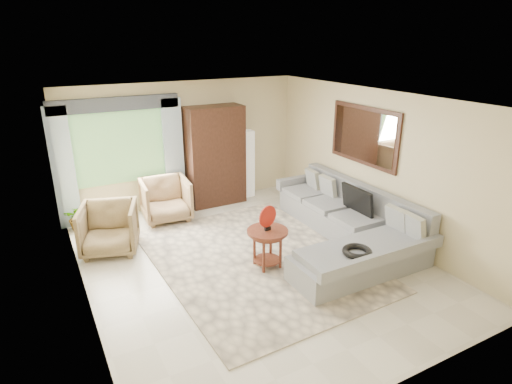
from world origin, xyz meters
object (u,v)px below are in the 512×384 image
armchair_right (166,200)px  floor_lamp (247,164)px  tv_screen (357,200)px  armchair_left (109,228)px  sectional_sofa (347,228)px  potted_plant (78,217)px  armoire (215,156)px  coffee_table (267,248)px

armchair_right → floor_lamp: bearing=17.0°
tv_screen → armchair_left: (-3.98, 1.56, -0.30)m
armchair_left → floor_lamp: floor_lamp is taller
sectional_sofa → armchair_left: size_ratio=3.78×
tv_screen → armchair_left: bearing=158.5°
potted_plant → armoire: armoire is taller
armoire → floor_lamp: size_ratio=1.40×
sectional_sofa → armoire: size_ratio=1.65×
potted_plant → floor_lamp: bearing=2.0°
armoire → potted_plant: bearing=-178.6°
armchair_left → armoire: (2.48, 1.23, 0.63)m
armchair_left → armchair_right: 1.50m
tv_screen → armoire: size_ratio=0.35×
sectional_sofa → tv_screen: bearing=20.6°
sectional_sofa → floor_lamp: size_ratio=2.31×
sectional_sofa → floor_lamp: (-0.43, 2.96, 0.47)m
coffee_table → potted_plant: (-2.42, 2.90, -0.09)m
sectional_sofa → armchair_left: 4.07m
armchair_right → floor_lamp: 2.11m
tv_screen → armchair_right: (-2.74, 2.42, -0.30)m
sectional_sofa → armchair_left: sectional_sofa is taller
floor_lamp → coffee_table: bearing=-112.0°
armchair_right → sectional_sofa: bearing=-40.7°
armchair_right → armoire: (1.24, 0.38, 0.63)m
sectional_sofa → armchair_right: 3.53m
armchair_right → potted_plant: size_ratio=1.86×
sectional_sofa → potted_plant: bearing=145.2°
tv_screen → sectional_sofa: bearing=-159.4°
coffee_table → armchair_right: armchair_right is taller
potted_plant → armoire: (2.84, 0.07, 0.80)m
tv_screen → armchair_right: bearing=138.6°
tv_screen → potted_plant: tv_screen is taller
armoire → armchair_right: bearing=-162.9°
armchair_left → armchair_right: (1.24, 0.85, -0.00)m
armchair_left → armoire: 2.84m
floor_lamp → tv_screen: bearing=-76.2°
sectional_sofa → potted_plant: (-4.08, 2.83, -0.04)m
armchair_left → floor_lamp: (3.28, 1.29, 0.33)m
coffee_table → floor_lamp: bearing=68.0°
tv_screen → coffee_table: 1.97m
potted_plant → floor_lamp: 3.68m
armoire → floor_lamp: armoire is taller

